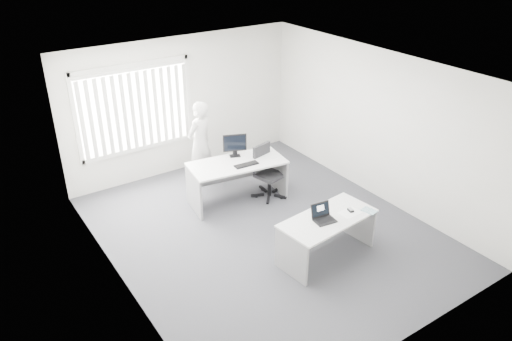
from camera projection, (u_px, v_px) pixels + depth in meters
ground at (266, 231)px, 8.57m from camera, size 6.00×6.00×0.00m
wall_back at (182, 105)px, 10.15m from camera, size 5.00×0.02×2.80m
wall_front at (416, 252)px, 5.72m from camera, size 5.00×0.02×2.80m
wall_left at (114, 203)px, 6.69m from camera, size 0.02×6.00×2.80m
wall_right at (377, 125)px, 9.18m from camera, size 0.02×6.00×2.80m
ceiling at (267, 72)px, 7.30m from camera, size 5.00×6.00×0.02m
window at (135, 108)px, 9.56m from camera, size 2.32×0.06×1.76m
blinds at (137, 111)px, 9.53m from camera, size 2.20×0.10×1.50m
desk_near at (327, 228)px, 7.74m from camera, size 1.63×0.90×0.71m
desk_far at (237, 173)px, 9.26m from camera, size 1.86×1.06×0.80m
office_chair at (267, 180)px, 9.55m from camera, size 0.71×0.71×1.03m
person at (200, 143)px, 9.77m from camera, size 0.74×0.62×1.72m
laptop at (325, 214)px, 7.50m from camera, size 0.35×0.32×0.25m
paper_sheet at (350, 213)px, 7.77m from camera, size 0.34×0.24×0.00m
mouse at (351, 210)px, 7.80m from camera, size 0.09×0.12×0.05m
booklet at (369, 211)px, 7.82m from camera, size 0.20×0.25×0.01m
keyboard at (246, 165)px, 9.05m from camera, size 0.46×0.18×0.02m
monitor at (235, 145)px, 9.29m from camera, size 0.46×0.29×0.44m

